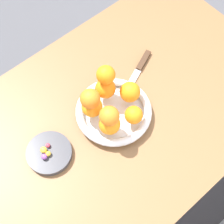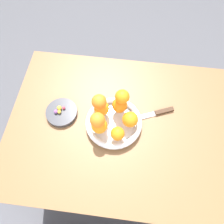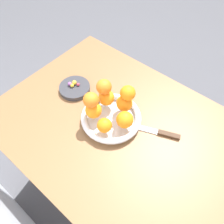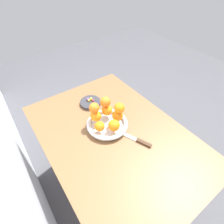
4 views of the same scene
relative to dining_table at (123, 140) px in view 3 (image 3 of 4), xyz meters
The scene contains 17 objects.
ground_plane 0.65m from the dining_table, ahead, with size 6.00×6.00×0.00m, color #4C4C51.
dining_table is the anchor object (origin of this frame).
fruit_bowl 0.13m from the dining_table, ahead, with size 0.25×0.25×0.04m.
candy_dish 0.33m from the dining_table, ahead, with size 0.14×0.14×0.02m, color #333338.
orange_0 0.21m from the dining_table, 16.67° to the right, with size 0.07×0.07×0.07m, color orange.
orange_1 0.21m from the dining_table, 19.43° to the left, with size 0.07×0.07×0.07m, color orange.
orange_2 0.18m from the dining_table, 56.33° to the left, with size 0.06×0.06×0.06m, color orange.
orange_3 0.16m from the dining_table, 141.69° to the right, with size 0.07×0.07×0.07m, color orange.
orange_4 0.18m from the dining_table, 50.94° to the right, with size 0.07×0.07×0.07m, color orange.
orange_5 0.26m from the dining_table, 20.35° to the left, with size 0.06×0.06×0.06m, color orange.
orange_6 0.24m from the dining_table, 57.87° to the right, with size 0.06×0.06×0.06m, color orange.
orange_7 0.27m from the dining_table, 13.97° to the right, with size 0.06×0.06×0.06m, color orange.
candy_ball_0 0.35m from the dining_table, ahead, with size 0.02×0.02×0.02m, color gold.
candy_ball_1 0.34m from the dining_table, ahead, with size 0.02×0.02×0.02m, color gold.
candy_ball_2 0.33m from the dining_table, ahead, with size 0.01×0.01×0.01m, color #C6384C.
candy_ball_3 0.36m from the dining_table, ahead, with size 0.02×0.02×0.02m, color #8C4C99.
knife 0.15m from the dining_table, 144.51° to the right, with size 0.25×0.12×0.01m.
Camera 3 is at (-0.26, 0.39, 1.51)m, focal length 35.00 mm.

